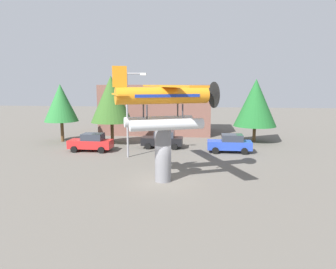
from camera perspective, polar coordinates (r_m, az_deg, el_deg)
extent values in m
plane|color=#605B54|center=(21.73, -0.90, -8.40)|extent=(140.00, 140.00, 0.00)
cylinder|color=slate|center=(21.25, -0.91, -3.70)|extent=(1.10, 1.10, 3.65)
cylinder|color=silver|center=(19.93, -0.12, 1.79)|extent=(4.68, 2.56, 0.70)
cylinder|color=#333338|center=(20.69, 2.66, 4.28)|extent=(0.13, 0.13, 0.90)
cylinder|color=#333338|center=(20.01, -3.84, 4.10)|extent=(0.13, 0.13, 0.90)
cylinder|color=silver|center=(21.83, -1.66, 2.43)|extent=(4.68, 2.56, 0.70)
cylinder|color=#333338|center=(21.63, 1.76, 4.49)|extent=(0.13, 0.13, 0.90)
cylinder|color=#333338|center=(20.98, -4.47, 4.33)|extent=(0.13, 0.13, 0.90)
cylinder|color=orange|center=(20.73, -0.94, 7.07)|extent=(6.12, 3.49, 1.10)
cube|color=#193399|center=(20.79, -0.40, 7.07)|extent=(4.43, 2.78, 0.20)
cone|color=#262628|center=(21.87, 7.33, 7.10)|extent=(0.99, 1.09, 0.88)
cylinder|color=black|center=(22.03, 8.29, 7.09)|extent=(0.76, 1.67, 1.80)
cube|color=orange|center=(20.84, 0.13, 8.76)|extent=(5.17, 9.97, 0.12)
cube|color=orange|center=(20.13, -8.67, 7.19)|extent=(1.76, 2.85, 0.10)
cube|color=orange|center=(20.12, -8.75, 10.32)|extent=(0.87, 0.47, 1.30)
cube|color=red|center=(31.91, -13.82, -1.66)|extent=(4.20, 1.70, 0.80)
cube|color=#2D333D|center=(31.70, -13.44, -0.39)|extent=(2.00, 1.56, 0.64)
cylinder|color=black|center=(33.29, -15.44, -1.98)|extent=(0.64, 0.22, 0.64)
cylinder|color=black|center=(31.66, -16.65, -2.60)|extent=(0.64, 0.22, 0.64)
cylinder|color=black|center=(32.39, -11.00, -2.12)|extent=(0.64, 0.22, 0.64)
cylinder|color=black|center=(30.71, -12.00, -2.77)|extent=(0.64, 0.22, 0.64)
cube|color=black|center=(32.55, -1.08, -1.18)|extent=(4.20, 1.70, 0.80)
cube|color=#2D333D|center=(32.39, -0.64, 0.06)|extent=(2.00, 1.56, 0.64)
cylinder|color=black|center=(33.69, -3.15, -1.53)|extent=(0.64, 0.22, 0.64)
cylinder|color=black|center=(31.95, -3.69, -2.12)|extent=(0.64, 0.22, 0.64)
cylinder|color=black|center=(33.35, 1.43, -1.63)|extent=(0.64, 0.22, 0.64)
cylinder|color=black|center=(31.59, 1.14, -2.24)|extent=(0.64, 0.22, 0.64)
cube|color=#2847B7|center=(30.99, 11.02, -1.87)|extent=(4.20, 1.70, 0.80)
cube|color=#2D333D|center=(30.89, 11.52, -0.57)|extent=(2.00, 1.56, 0.64)
cylinder|color=black|center=(31.87, 8.45, -2.23)|extent=(0.64, 0.22, 0.64)
cylinder|color=black|center=(30.11, 8.56, -2.91)|extent=(0.64, 0.22, 0.64)
cylinder|color=black|center=(32.08, 13.28, -2.31)|extent=(0.64, 0.22, 0.64)
cylinder|color=black|center=(30.33, 13.67, -2.97)|extent=(0.64, 0.22, 0.64)
cylinder|color=gray|center=(28.24, -7.38, 3.41)|extent=(0.18, 0.18, 7.54)
cylinder|color=gray|center=(27.93, -5.91, 10.92)|extent=(1.60, 0.12, 0.12)
cube|color=silver|center=(27.79, -4.48, 10.84)|extent=(0.50, 0.28, 0.20)
cube|color=brown|center=(43.13, -1.91, 4.69)|extent=(14.29, 7.91, 6.43)
cylinder|color=brown|center=(38.06, -18.57, 0.53)|extent=(0.36, 0.36, 2.35)
cone|color=#287033|center=(37.73, -18.82, 5.46)|extent=(3.79, 3.79, 4.21)
cylinder|color=brown|center=(35.03, -10.05, 0.25)|extent=(0.36, 0.36, 2.45)
cone|color=#335B23|center=(34.66, -10.22, 6.34)|extent=(4.48, 4.48, 4.98)
cylinder|color=brown|center=(37.08, 15.31, 0.08)|extent=(0.36, 0.36, 1.84)
cone|color=#1E6028|center=(36.71, 15.54, 5.57)|extent=(4.74, 4.74, 5.27)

